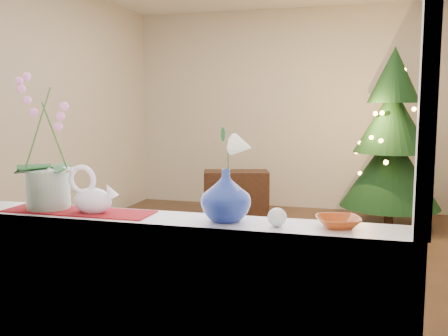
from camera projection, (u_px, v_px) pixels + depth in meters
The scene contains 16 objects.
ground at pixel (260, 260), 4.57m from camera, with size 5.00×5.00×0.00m, color #321E14.
wall_back at pixel (297, 110), 6.79m from camera, with size 4.50×0.10×2.70m, color beige.
wall_front at pixel (141, 119), 2.01m from camera, with size 4.50×0.10×2.70m, color beige.
wall_left at pixel (41, 111), 4.99m from camera, with size 0.10×5.00×2.70m, color beige.
window_apron at pixel (149, 330), 2.16m from camera, with size 2.20×0.08×0.88m, color white.
windowsill at pixel (156, 221), 2.19m from camera, with size 2.20×0.26×0.04m, color white.
window_frame at pixel (142, 31), 1.99m from camera, with size 2.22×0.06×1.60m, color white, non-canonical shape.
runner at pixel (79, 211), 2.29m from camera, with size 0.70×0.20×0.01m, color maroon.
orchid_pot at pixel (46, 142), 2.31m from camera, with size 0.22×0.22×0.64m, color beige, non-canonical shape.
swan at pixel (93, 191), 2.24m from camera, with size 0.24×0.11×0.21m, color white, non-canonical shape.
blue_vase at pixel (226, 191), 2.09m from camera, with size 0.24×0.24×0.25m, color navy.
lily at pixel (226, 139), 2.06m from camera, with size 0.14×0.08×0.19m, color white, non-canonical shape.
paperweight at pixel (277, 217), 2.00m from camera, with size 0.08×0.08×0.08m, color silver.
amber_dish at pixel (338, 223), 1.99m from camera, with size 0.15×0.15×0.04m, color #AD4316.
xmas_tree at pixel (392, 138), 5.71m from camera, with size 1.13×1.13×2.07m, color black, non-canonical shape.
side_table at pixel (236, 195), 6.23m from camera, with size 0.80×0.40×0.60m, color black.
Camera 1 is at (0.86, -4.36, 1.40)m, focal length 40.00 mm.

